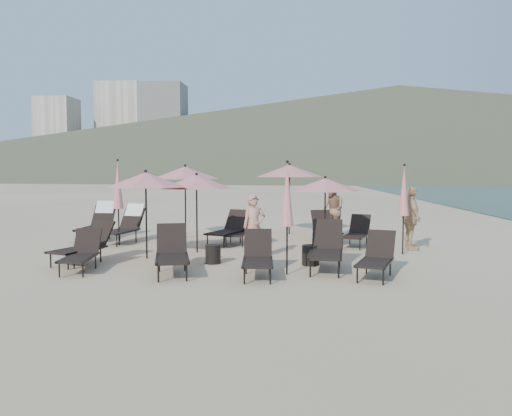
# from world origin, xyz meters

# --- Properties ---
(ground) EXTENTS (800.00, 800.00, 0.00)m
(ground) POSITION_xyz_m (0.00, 0.00, 0.00)
(ground) COLOR #D6BA8C
(ground) RESTS_ON ground
(volcanic_headland) EXTENTS (690.00, 690.00, 55.00)m
(volcanic_headland) POSITION_xyz_m (71.37, 302.62, 26.49)
(volcanic_headland) COLOR brown
(volcanic_headland) RESTS_ON ground
(hotel_skyline) EXTENTS (109.00, 82.00, 55.00)m
(hotel_skyline) POSITION_xyz_m (-93.62, 271.21, 24.18)
(hotel_skyline) COLOR beige
(hotel_skyline) RESTS_ON ground
(lounger_0) EXTENTS (1.13, 1.74, 0.94)m
(lounger_0) POSITION_xyz_m (-4.31, 0.50, 0.44)
(lounger_0) COLOR black
(lounger_0) RESTS_ON ground
(lounger_1) EXTENTS (0.75, 1.54, 0.85)m
(lounger_1) POSITION_xyz_m (-3.98, -0.39, 0.40)
(lounger_1) COLOR black
(lounger_1) RESTS_ON ground
(lounger_2) EXTENTS (1.07, 1.82, 0.98)m
(lounger_2) POSITION_xyz_m (-1.96, -0.52, 0.46)
(lounger_2) COLOR black
(lounger_2) RESTS_ON ground
(lounger_3) EXTENTS (0.71, 1.60, 0.90)m
(lounger_3) POSITION_xyz_m (-0.16, -0.64, 0.42)
(lounger_3) COLOR black
(lounger_3) RESTS_ON ground
(lounger_4) EXTENTS (0.84, 1.85, 1.03)m
(lounger_4) POSITION_xyz_m (1.26, 0.19, 0.48)
(lounger_4) COLOR black
(lounger_4) RESTS_ON ground
(lounger_5) EXTENTS (1.02, 1.64, 0.89)m
(lounger_5) POSITION_xyz_m (2.23, -0.49, 0.41)
(lounger_5) COLOR black
(lounger_5) RESTS_ON ground
(lounger_6) EXTENTS (0.74, 1.91, 1.18)m
(lounger_6) POSITION_xyz_m (-5.66, 4.56, 0.56)
(lounger_6) COLOR black
(lounger_6) RESTS_ON ground
(lounger_7) EXTENTS (0.97, 1.91, 1.14)m
(lounger_7) POSITION_xyz_m (-4.57, 3.95, 0.54)
(lounger_7) COLOR black
(lounger_7) RESTS_ON ground
(lounger_8) EXTENTS (1.16, 1.81, 0.97)m
(lounger_8) POSITION_xyz_m (-1.43, 3.99, 0.45)
(lounger_8) COLOR black
(lounger_8) RESTS_ON ground
(lounger_9) EXTENTS (0.58, 1.49, 0.86)m
(lounger_9) POSITION_xyz_m (-1.16, 3.97, 0.40)
(lounger_9) COLOR black
(lounger_9) RESTS_ON ground
(lounger_10) EXTENTS (0.92, 1.71, 0.93)m
(lounger_10) POSITION_xyz_m (1.46, 4.60, 0.44)
(lounger_10) COLOR black
(lounger_10) RESTS_ON ground
(lounger_11) EXTENTS (1.02, 1.63, 0.88)m
(lounger_11) POSITION_xyz_m (2.30, 3.74, 0.41)
(lounger_11) COLOR black
(lounger_11) RESTS_ON ground
(umbrella_open_0) EXTENTS (2.02, 2.02, 2.18)m
(umbrella_open_0) POSITION_xyz_m (-3.06, 1.25, 1.93)
(umbrella_open_0) COLOR black
(umbrella_open_0) RESTS_ON ground
(umbrella_open_1) EXTENTS (1.96, 1.96, 2.11)m
(umbrella_open_1) POSITION_xyz_m (-2.02, 2.29, 1.86)
(umbrella_open_1) COLOR black
(umbrella_open_1) RESTS_ON ground
(umbrella_open_2) EXTENTS (1.88, 1.88, 2.02)m
(umbrella_open_2) POSITION_xyz_m (1.34, 2.61, 1.79)
(umbrella_open_2) COLOR black
(umbrella_open_2) RESTS_ON ground
(umbrella_open_3) EXTENTS (2.21, 2.21, 2.38)m
(umbrella_open_3) POSITION_xyz_m (-3.00, 5.19, 2.10)
(umbrella_open_3) COLOR black
(umbrella_open_3) RESTS_ON ground
(umbrella_open_4) EXTENTS (2.28, 2.28, 2.45)m
(umbrella_open_4) POSITION_xyz_m (0.32, 6.52, 2.17)
(umbrella_open_4) COLOR black
(umbrella_open_4) RESTS_ON ground
(umbrella_closed_0) EXTENTS (0.28, 0.28, 2.36)m
(umbrella_closed_0) POSITION_xyz_m (0.42, -0.41, 1.64)
(umbrella_closed_0) COLOR black
(umbrella_closed_0) RESTS_ON ground
(umbrella_closed_1) EXTENTS (0.27, 0.27, 2.33)m
(umbrella_closed_1) POSITION_xyz_m (3.34, 2.46, 1.62)
(umbrella_closed_1) COLOR black
(umbrella_closed_1) RESTS_ON ground
(umbrella_closed_2) EXTENTS (0.29, 0.29, 2.50)m
(umbrella_closed_2) POSITION_xyz_m (-4.53, 3.32, 1.74)
(umbrella_closed_2) COLOR black
(umbrella_closed_2) RESTS_ON ground
(side_table_0) EXTENTS (0.36, 0.36, 0.44)m
(side_table_0) POSITION_xyz_m (-1.32, 0.70, 0.22)
(side_table_0) COLOR black
(side_table_0) RESTS_ON ground
(side_table_1) EXTENTS (0.39, 0.39, 0.46)m
(side_table_1) POSITION_xyz_m (0.93, 0.69, 0.23)
(side_table_1) COLOR black
(side_table_1) RESTS_ON ground
(beachgoer_a) EXTENTS (0.67, 0.55, 1.56)m
(beachgoer_a) POSITION_xyz_m (-0.43, 1.47, 0.78)
(beachgoer_a) COLOR tan
(beachgoer_a) RESTS_ON ground
(beachgoer_b) EXTENTS (0.98, 1.08, 1.80)m
(beachgoer_b) POSITION_xyz_m (1.74, 5.72, 0.90)
(beachgoer_b) COLOR #91684A
(beachgoer_b) RESTS_ON ground
(beachgoer_c) EXTENTS (0.62, 1.08, 1.73)m
(beachgoer_c) POSITION_xyz_m (3.68, 3.17, 0.87)
(beachgoer_c) COLOR tan
(beachgoer_c) RESTS_ON ground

